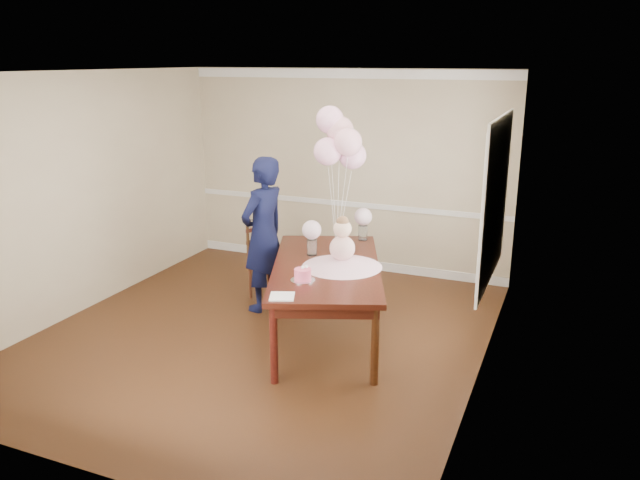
{
  "coord_description": "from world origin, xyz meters",
  "views": [
    {
      "loc": [
        2.9,
        -5.36,
        2.82
      ],
      "look_at": [
        0.57,
        0.23,
        1.05
      ],
      "focal_mm": 35.0,
      "sensor_mm": 36.0,
      "label": 1
    }
  ],
  "objects_px": {
    "dining_table_top": "(326,267)",
    "woman": "(264,235)",
    "dining_chair_seat": "(269,266)",
    "birthday_cake": "(303,274)"
  },
  "relations": [
    {
      "from": "dining_chair_seat",
      "to": "dining_table_top",
      "type": "bearing_deg",
      "value": -18.04
    },
    {
      "from": "dining_chair_seat",
      "to": "woman",
      "type": "relative_size",
      "value": 0.22
    },
    {
      "from": "dining_chair_seat",
      "to": "woman",
      "type": "xyz_separation_m",
      "value": [
        0.1,
        -0.3,
        0.49
      ]
    },
    {
      "from": "dining_chair_seat",
      "to": "woman",
      "type": "distance_m",
      "value": 0.58
    },
    {
      "from": "dining_table_top",
      "to": "dining_chair_seat",
      "type": "bearing_deg",
      "value": 123.04
    },
    {
      "from": "dining_table_top",
      "to": "dining_chair_seat",
      "type": "relative_size",
      "value": 5.39
    },
    {
      "from": "dining_table_top",
      "to": "dining_chair_seat",
      "type": "height_order",
      "value": "dining_table_top"
    },
    {
      "from": "dining_table_top",
      "to": "woman",
      "type": "xyz_separation_m",
      "value": [
        -0.96,
        0.47,
        0.12
      ]
    },
    {
      "from": "birthday_cake",
      "to": "dining_chair_seat",
      "type": "relative_size",
      "value": 0.4
    },
    {
      "from": "birthday_cake",
      "to": "dining_table_top",
      "type": "bearing_deg",
      "value": 87.06
    }
  ]
}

